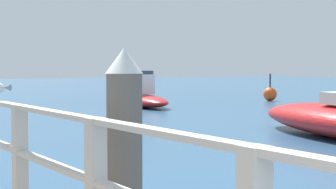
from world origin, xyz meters
TOP-DOWN VIEW (x-y plane):
  - dock_piling_near at (1.42, 4.23)m, footprint 0.29×0.29m
  - boat_1 at (11.68, 20.91)m, footprint 2.46×5.38m
  - channel_buoy at (19.17, 20.24)m, footprint 0.70×0.70m

SIDE VIEW (x-z plane):
  - channel_buoy at x=19.17m, z-range -0.34..1.06m
  - boat_1 at x=11.68m, z-range -0.27..1.32m
  - dock_piling_near at x=1.42m, z-range 0.01..1.90m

